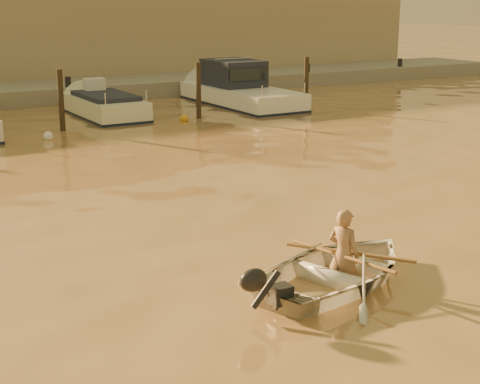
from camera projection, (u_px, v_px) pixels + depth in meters
ground_plane at (320, 252)px, 12.60m from camera, size 160.00×160.00×0.00m
dinghy at (340, 269)px, 11.21m from camera, size 3.79×3.21×0.67m
person at (344, 255)px, 11.23m from camera, size 0.50×0.61×1.45m
outboard_motor at (279, 295)px, 10.10m from camera, size 0.98×0.67×0.70m
oar_port at (349, 253)px, 11.34m from camera, size 1.12×1.84×0.13m
oar_starboard at (342, 256)px, 11.19m from camera, size 0.38×2.09×0.13m
moored_boat_3 at (104, 110)px, 26.86m from camera, size 1.85×5.42×0.95m
moored_boat_4 at (241, 89)px, 29.62m from camera, size 2.34×7.19×1.75m
piling_2 at (61, 103)px, 23.76m from camera, size 0.18×0.18×2.20m
piling_3 at (199, 93)px, 26.21m from camera, size 0.18×0.18×2.20m
piling_4 at (306, 85)px, 28.51m from camera, size 0.18×0.18×2.20m
fender_c at (48, 136)px, 22.50m from camera, size 0.30×0.30×0.30m
fender_d at (184, 118)px, 25.81m from camera, size 0.30×0.30×0.30m
fender_e at (259, 111)px, 27.36m from camera, size 0.30×0.30×0.30m
quay at (11, 98)px, 30.46m from camera, size 52.00×4.00×1.00m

